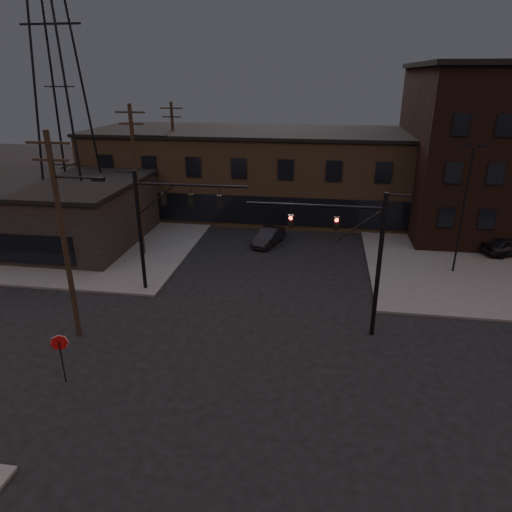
{
  "coord_description": "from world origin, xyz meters",
  "views": [
    {
      "loc": [
        3.46,
        -18.1,
        13.36
      ],
      "look_at": [
        -0.28,
        6.4,
        3.5
      ],
      "focal_mm": 32.0,
      "sensor_mm": 36.0,
      "label": 1
    }
  ],
  "objects": [
    {
      "name": "lot_light_a",
      "position": [
        13.0,
        14.0,
        5.51
      ],
      "size": [
        1.5,
        0.28,
        9.14
      ],
      "color": "black",
      "rests_on": "ground"
    },
    {
      "name": "traffic_signal_near",
      "position": [
        5.36,
        4.5,
        4.93
      ],
      "size": [
        7.12,
        0.24,
        8.0
      ],
      "color": "black",
      "rests_on": "ground"
    },
    {
      "name": "utility_pole_mid",
      "position": [
        -10.44,
        14.0,
        6.13
      ],
      "size": [
        3.7,
        0.28,
        11.5
      ],
      "color": "black",
      "rests_on": "ground"
    },
    {
      "name": "parked_car_lot_b",
      "position": [
        14.55,
        20.23,
        0.89
      ],
      "size": [
        5.49,
        4.27,
        1.48
      ],
      "primitive_type": "imported",
      "rotation": [
        0.0,
        0.0,
        1.07
      ],
      "color": "silver",
      "rests_on": "sidewalk_ne"
    },
    {
      "name": "transmission_tower",
      "position": [
        -18.0,
        18.0,
        12.5
      ],
      "size": [
        7.0,
        7.0,
        25.0
      ],
      "primitive_type": null,
      "color": "black",
      "rests_on": "ground"
    },
    {
      "name": "parked_car_lot_a",
      "position": [
        18.1,
        18.05,
        0.89
      ],
      "size": [
        4.67,
        3.15,
        1.48
      ],
      "primitive_type": "imported",
      "rotation": [
        0.0,
        0.0,
        1.93
      ],
      "color": "black",
      "rests_on": "sidewalk_ne"
    },
    {
      "name": "sidewalk_nw",
      "position": [
        -22.0,
        22.0,
        0.07
      ],
      "size": [
        30.0,
        30.0,
        0.15
      ],
      "primitive_type": "cube",
      "color": "#474744",
      "rests_on": "ground"
    },
    {
      "name": "traffic_signal_far",
      "position": [
        -6.72,
        8.0,
        5.01
      ],
      "size": [
        7.12,
        0.24,
        8.0
      ],
      "color": "black",
      "rests_on": "ground"
    },
    {
      "name": "stop_sign",
      "position": [
        -8.0,
        -1.99,
        1.84
      ],
      "size": [
        0.72,
        0.33,
        2.48
      ],
      "color": "black",
      "rests_on": "ground"
    },
    {
      "name": "car_crossing",
      "position": [
        -0.96,
        17.96,
        0.68
      ],
      "size": [
        2.59,
        4.39,
        1.37
      ],
      "primitive_type": "imported",
      "rotation": [
        0.0,
        0.0,
        -0.3
      ],
      "color": "black",
      "rests_on": "ground"
    },
    {
      "name": "utility_pole_near",
      "position": [
        -9.43,
        2.0,
        5.87
      ],
      "size": [
        3.7,
        0.28,
        11.0
      ],
      "color": "black",
      "rests_on": "ground"
    },
    {
      "name": "utility_pole_far",
      "position": [
        -11.5,
        26.0,
        5.78
      ],
      "size": [
        2.2,
        0.28,
        11.0
      ],
      "color": "black",
      "rests_on": "ground"
    },
    {
      "name": "building_row",
      "position": [
        0.0,
        28.0,
        4.0
      ],
      "size": [
        40.0,
        12.0,
        8.0
      ],
      "primitive_type": "cube",
      "color": "brown",
      "rests_on": "ground"
    },
    {
      "name": "building_left",
      "position": [
        -20.0,
        16.0,
        2.5
      ],
      "size": [
        16.0,
        12.0,
        5.0
      ],
      "primitive_type": "cube",
      "color": "black",
      "rests_on": "ground"
    },
    {
      "name": "ground",
      "position": [
        0.0,
        0.0,
        0.0
      ],
      "size": [
        140.0,
        140.0,
        0.0
      ],
      "primitive_type": "plane",
      "color": "black",
      "rests_on": "ground"
    }
  ]
}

